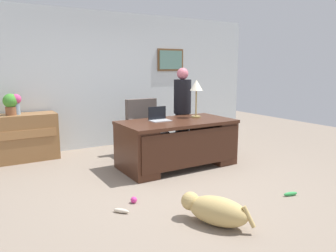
{
  "coord_description": "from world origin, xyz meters",
  "views": [
    {
      "loc": [
        -2.35,
        -3.76,
        1.62
      ],
      "look_at": [
        0.08,
        0.3,
        0.75
      ],
      "focal_mm": 34.61,
      "sensor_mm": 36.0,
      "label": 1
    }
  ],
  "objects_px": {
    "person_standing": "(182,110)",
    "desk_lamp": "(196,88)",
    "armchair": "(145,130)",
    "dog_toy_ball": "(134,200)",
    "credenza": "(10,139)",
    "dog_toy_plush": "(290,194)",
    "laptop": "(159,117)",
    "dog_toy_bone": "(121,211)",
    "vase_with_flowers": "(16,102)",
    "potted_plant": "(11,103)",
    "desk": "(178,142)",
    "dog_lying": "(215,210)"
  },
  "relations": [
    {
      "from": "armchair",
      "to": "desk_lamp",
      "type": "height_order",
      "value": "desk_lamp"
    },
    {
      "from": "armchair",
      "to": "vase_with_flowers",
      "type": "distance_m",
      "value": 2.27
    },
    {
      "from": "dog_lying",
      "to": "desk_lamp",
      "type": "xyz_separation_m",
      "value": [
        1.22,
        2.05,
        1.11
      ]
    },
    {
      "from": "person_standing",
      "to": "dog_toy_plush",
      "type": "height_order",
      "value": "person_standing"
    },
    {
      "from": "person_standing",
      "to": "dog_toy_ball",
      "type": "xyz_separation_m",
      "value": [
        -1.76,
        -1.62,
        -0.78
      ]
    },
    {
      "from": "vase_with_flowers",
      "to": "dog_toy_ball",
      "type": "xyz_separation_m",
      "value": [
        0.94,
        -2.65,
        -0.99
      ]
    },
    {
      "from": "armchair",
      "to": "dog_toy_ball",
      "type": "height_order",
      "value": "armchair"
    },
    {
      "from": "desk",
      "to": "dog_toy_ball",
      "type": "bearing_deg",
      "value": -142.01
    },
    {
      "from": "armchair",
      "to": "potted_plant",
      "type": "height_order",
      "value": "potted_plant"
    },
    {
      "from": "vase_with_flowers",
      "to": "credenza",
      "type": "bearing_deg",
      "value": -179.5
    },
    {
      "from": "vase_with_flowers",
      "to": "dog_toy_bone",
      "type": "relative_size",
      "value": 1.85
    },
    {
      "from": "vase_with_flowers",
      "to": "potted_plant",
      "type": "bearing_deg",
      "value": 180.0
    },
    {
      "from": "armchair",
      "to": "dog_lying",
      "type": "distance_m",
      "value": 2.9
    },
    {
      "from": "dog_toy_bone",
      "to": "desk_lamp",
      "type": "bearing_deg",
      "value": 33.74
    },
    {
      "from": "laptop",
      "to": "vase_with_flowers",
      "type": "relative_size",
      "value": 0.91
    },
    {
      "from": "potted_plant",
      "to": "dog_toy_plush",
      "type": "xyz_separation_m",
      "value": [
        2.83,
        -3.47,
        -0.99
      ]
    },
    {
      "from": "dog_lying",
      "to": "desk_lamp",
      "type": "bearing_deg",
      "value": 59.21
    },
    {
      "from": "armchair",
      "to": "dog_toy_plush",
      "type": "bearing_deg",
      "value": -75.98
    },
    {
      "from": "dog_toy_ball",
      "to": "dog_toy_plush",
      "type": "relative_size",
      "value": 0.39
    },
    {
      "from": "desk_lamp",
      "to": "dog_toy_plush",
      "type": "relative_size",
      "value": 3.21
    },
    {
      "from": "armchair",
      "to": "dog_toy_ball",
      "type": "relative_size",
      "value": 13.19
    },
    {
      "from": "laptop",
      "to": "potted_plant",
      "type": "xyz_separation_m",
      "value": [
        -2.02,
        1.51,
        0.2
      ]
    },
    {
      "from": "person_standing",
      "to": "dog_toy_bone",
      "type": "bearing_deg",
      "value": -138.08
    },
    {
      "from": "desk_lamp",
      "to": "vase_with_flowers",
      "type": "relative_size",
      "value": 1.83
    },
    {
      "from": "person_standing",
      "to": "potted_plant",
      "type": "distance_m",
      "value": 2.97
    },
    {
      "from": "vase_with_flowers",
      "to": "dog_toy_bone",
      "type": "xyz_separation_m",
      "value": [
        0.7,
        -2.82,
        -1.0
      ]
    },
    {
      "from": "vase_with_flowers",
      "to": "potted_plant",
      "type": "xyz_separation_m",
      "value": [
        -0.09,
        0.0,
        -0.01
      ]
    },
    {
      "from": "potted_plant",
      "to": "dog_toy_plush",
      "type": "distance_m",
      "value": 4.59
    },
    {
      "from": "credenza",
      "to": "dog_toy_plush",
      "type": "xyz_separation_m",
      "value": [
        2.9,
        -3.47,
        -0.38
      ]
    },
    {
      "from": "armchair",
      "to": "person_standing",
      "type": "relative_size",
      "value": 0.64
    },
    {
      "from": "potted_plant",
      "to": "dog_toy_bone",
      "type": "distance_m",
      "value": 3.09
    },
    {
      "from": "laptop",
      "to": "dog_toy_ball",
      "type": "bearing_deg",
      "value": -130.97
    },
    {
      "from": "laptop",
      "to": "dog_toy_bone",
      "type": "xyz_separation_m",
      "value": [
        -1.23,
        -1.32,
        -0.79
      ]
    },
    {
      "from": "person_standing",
      "to": "dog_toy_bone",
      "type": "relative_size",
      "value": 8.42
    },
    {
      "from": "armchair",
      "to": "desk_lamp",
      "type": "relative_size",
      "value": 1.6
    },
    {
      "from": "dog_lying",
      "to": "potted_plant",
      "type": "bearing_deg",
      "value": 113.15
    },
    {
      "from": "credenza",
      "to": "laptop",
      "type": "distance_m",
      "value": 2.6
    },
    {
      "from": "potted_plant",
      "to": "dog_toy_bone",
      "type": "xyz_separation_m",
      "value": [
        0.79,
        -2.82,
        -0.99
      ]
    },
    {
      "from": "desk",
      "to": "potted_plant",
      "type": "distance_m",
      "value": 2.89
    },
    {
      "from": "desk",
      "to": "dog_lying",
      "type": "bearing_deg",
      "value": -111.61
    },
    {
      "from": "desk",
      "to": "desk_lamp",
      "type": "xyz_separation_m",
      "value": [
        0.47,
        0.16,
        0.85
      ]
    },
    {
      "from": "laptop",
      "to": "desk_lamp",
      "type": "relative_size",
      "value": 0.5
    },
    {
      "from": "credenza",
      "to": "dog_toy_bone",
      "type": "bearing_deg",
      "value": -73.22
    },
    {
      "from": "potted_plant",
      "to": "desk",
      "type": "bearing_deg",
      "value": -36.38
    },
    {
      "from": "laptop",
      "to": "desk_lamp",
      "type": "height_order",
      "value": "desk_lamp"
    },
    {
      "from": "credenza",
      "to": "person_standing",
      "type": "relative_size",
      "value": 0.97
    },
    {
      "from": "credenza",
      "to": "potted_plant",
      "type": "xyz_separation_m",
      "value": [
        0.06,
        0.0,
        0.61
      ]
    },
    {
      "from": "armchair",
      "to": "vase_with_flowers",
      "type": "relative_size",
      "value": 2.93
    },
    {
      "from": "desk",
      "to": "credenza",
      "type": "bearing_deg",
      "value": 144.38
    },
    {
      "from": "person_standing",
      "to": "desk_lamp",
      "type": "distance_m",
      "value": 0.66
    }
  ]
}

